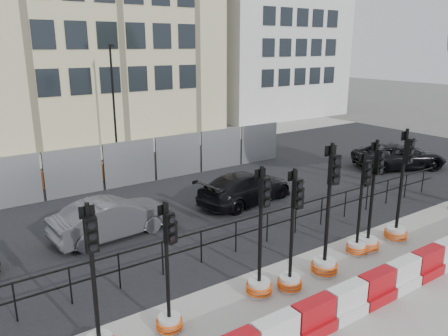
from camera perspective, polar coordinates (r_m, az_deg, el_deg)
ground at (r=13.10m, az=9.05°, el=-11.43°), size 120.00×120.00×0.00m
sidewalk_near at (r=11.43m, az=19.88°, el=-16.56°), size 40.00×6.00×0.02m
road at (r=18.35m, az=-6.13°, el=-3.18°), size 40.00×14.00×0.03m
sidewalk_far at (r=26.33m, az=-15.58°, el=2.15°), size 40.00×4.00×0.02m
building_white at (r=39.46m, az=5.40°, el=18.68°), size 12.00×9.06×16.00m
kerb_railing at (r=13.61m, az=5.69°, el=-7.03°), size 18.00×0.04×1.00m
heras_fencing at (r=20.29m, az=-11.08°, el=0.53°), size 14.33×1.72×2.00m
lamp_post_far at (r=25.01m, az=-14.25°, el=9.04°), size 0.12×0.56×6.00m
barrier_row at (r=11.34m, az=19.21°, el=-14.66°), size 13.60×0.50×0.80m
traffic_signal_a at (r=9.40m, az=-16.13°, el=-19.13°), size 0.63×0.63×3.21m
traffic_signal_b at (r=9.72m, az=-7.16°, el=-16.97°), size 0.59×0.59×2.97m
traffic_signal_c at (r=10.89m, az=4.70°, el=-13.18°), size 0.65×0.65×3.31m
traffic_signal_d at (r=11.14m, az=8.76°, el=-12.15°), size 0.63×0.63×3.19m
traffic_signal_e at (r=12.01m, az=13.14°, el=-10.30°), size 0.72×0.72×3.63m
traffic_signal_f at (r=13.37m, az=17.16°, el=-7.86°), size 0.61×0.61×3.12m
traffic_signal_g at (r=13.70m, az=18.44°, el=-7.57°), size 0.67×0.67×3.41m
traffic_signal_h at (r=14.70m, az=21.74°, el=-6.16°), size 0.70×0.70×3.58m
car_b at (r=14.44m, az=-14.36°, el=-6.33°), size 1.96×4.06×1.27m
car_c at (r=16.97m, az=2.83°, el=-2.58°), size 3.01×4.73×1.22m
car_d at (r=23.39m, az=21.94°, el=1.46°), size 5.38×6.03×1.25m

